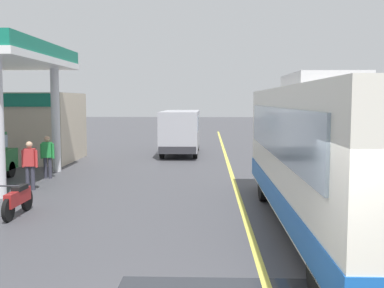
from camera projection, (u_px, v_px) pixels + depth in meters
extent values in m
plane|color=#424247|center=(226.00, 156.00, 25.30)|extent=(120.00, 120.00, 0.00)
cube|color=#D8CC4C|center=(230.00, 170.00, 20.32)|extent=(0.16, 50.00, 0.01)
cube|color=silver|center=(331.00, 151.00, 10.55)|extent=(2.50, 11.00, 2.90)
cube|color=#1959B2|center=(330.00, 199.00, 10.65)|extent=(2.54, 11.04, 0.56)
cube|color=#8C9EAD|center=(275.00, 131.00, 10.55)|extent=(0.06, 9.35, 1.10)
cube|color=#B2B2B7|center=(322.00, 81.00, 11.39)|extent=(1.60, 2.80, 0.36)
cylinder|color=black|center=(323.00, 272.00, 6.84)|extent=(0.30, 1.00, 1.00)
cylinder|color=black|center=(264.00, 184.00, 14.00)|extent=(0.30, 1.00, 1.00)
cylinder|color=black|center=(338.00, 185.00, 13.93)|extent=(0.30, 1.00, 1.00)
cylinder|color=silver|center=(56.00, 118.00, 19.62)|extent=(0.36, 0.36, 4.60)
cube|color=beige|center=(6.00, 127.00, 23.29)|extent=(7.00, 4.40, 3.40)
cylinder|color=black|center=(10.00, 169.00, 18.25)|extent=(0.20, 0.64, 0.64)
cube|color=#A5A5AD|center=(181.00, 130.00, 26.17)|extent=(2.00, 6.00, 2.10)
cube|color=#8C9EAD|center=(181.00, 122.00, 26.13)|extent=(2.04, 5.10, 0.80)
cube|color=#2D2D33|center=(177.00, 150.00, 23.22)|extent=(1.90, 0.16, 0.36)
cylinder|color=black|center=(162.00, 151.00, 24.31)|extent=(0.22, 0.76, 0.76)
cylinder|color=black|center=(195.00, 151.00, 24.24)|extent=(0.22, 0.76, 0.76)
cylinder|color=black|center=(168.00, 144.00, 28.29)|extent=(0.22, 0.76, 0.76)
cylinder|color=black|center=(197.00, 144.00, 28.22)|extent=(0.22, 0.76, 0.76)
cylinder|color=black|center=(8.00, 210.00, 11.57)|extent=(0.10, 0.60, 0.60)
cylinder|color=black|center=(27.00, 200.00, 12.76)|extent=(0.10, 0.60, 0.60)
cube|color=maroon|center=(18.00, 197.00, 12.15)|extent=(0.20, 1.30, 0.36)
cube|color=black|center=(20.00, 188.00, 12.28)|extent=(0.24, 0.60, 0.12)
cylinder|color=#2D2D33|center=(8.00, 186.00, 11.56)|extent=(0.55, 0.04, 0.04)
cylinder|color=#33333F|center=(28.00, 178.00, 15.67)|extent=(0.14, 0.14, 0.82)
cylinder|color=#33333F|center=(33.00, 178.00, 15.66)|extent=(0.14, 0.14, 0.82)
cube|color=#BF3333|center=(30.00, 157.00, 15.60)|extent=(0.36, 0.22, 0.60)
sphere|color=tan|center=(29.00, 145.00, 15.56)|extent=(0.22, 0.22, 0.22)
cylinder|color=#BF3333|center=(23.00, 159.00, 15.61)|extent=(0.09, 0.09, 0.58)
cylinder|color=#BF3333|center=(36.00, 159.00, 15.59)|extent=(0.09, 0.09, 0.58)
cylinder|color=#33333F|center=(46.00, 168.00, 18.05)|extent=(0.14, 0.14, 0.82)
cylinder|color=#33333F|center=(50.00, 168.00, 18.04)|extent=(0.14, 0.14, 0.82)
cube|color=#268C3F|center=(47.00, 150.00, 17.98)|extent=(0.36, 0.22, 0.60)
sphere|color=tan|center=(47.00, 139.00, 17.94)|extent=(0.22, 0.22, 0.22)
cylinder|color=#268C3F|center=(41.00, 151.00, 17.99)|extent=(0.09, 0.09, 0.58)
cylinder|color=#268C3F|center=(53.00, 151.00, 17.97)|extent=(0.09, 0.09, 0.58)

